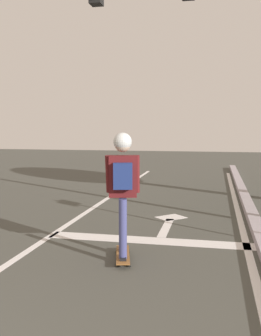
{
  "coord_description": "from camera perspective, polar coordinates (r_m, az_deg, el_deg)",
  "views": [
    {
      "loc": [
        2.66,
        -0.6,
        1.9
      ],
      "look_at": [
        1.0,
        7.13,
        1.07
      ],
      "focal_mm": 42.33,
      "sensor_mm": 36.0,
      "label": 1
    }
  ],
  "objects": [
    {
      "name": "stop_bar",
      "position": [
        6.73,
        2.69,
        -10.36
      ],
      "size": [
        3.45,
        0.4,
        0.01
      ],
      "primitive_type": "cube",
      "color": "silver",
      "rests_on": "ground"
    },
    {
      "name": "lane_arrow_head",
      "position": [
        8.4,
        5.86,
        -7.07
      ],
      "size": [
        0.71,
        0.71,
        0.01
      ],
      "primitive_type": "cube",
      "rotation": [
        0.0,
        0.0,
        0.79
      ],
      "color": "silver",
      "rests_on": "ground"
    },
    {
      "name": "lane_arrow_stem",
      "position": [
        7.58,
        5.14,
        -8.5
      ],
      "size": [
        0.16,
        1.4,
        0.01
      ],
      "primitive_type": "cube",
      "color": "silver",
      "rests_on": "ground"
    },
    {
      "name": "lane_line_curbside",
      "position": [
        6.88,
        16.27,
        -10.23
      ],
      "size": [
        0.12,
        20.0,
        0.01
      ],
      "primitive_type": "cube",
      "color": "silver",
      "rests_on": "ground"
    },
    {
      "name": "lane_line_center",
      "position": [
        7.4,
        -10.47,
        -8.94
      ],
      "size": [
        0.12,
        20.0,
        0.01
      ],
      "primitive_type": "cube",
      "color": "silver",
      "rests_on": "ground"
    },
    {
      "name": "traffic_signal_mast",
      "position": [
        8.11,
        10.53,
        19.63
      ],
      "size": [
        5.54,
        0.34,
        5.21
      ],
      "color": "#4F5858",
      "rests_on": "ground"
    },
    {
      "name": "skater",
      "position": [
        5.52,
        -1.13,
        -1.35
      ],
      "size": [
        0.47,
        0.63,
        1.73
      ],
      "color": "#404479",
      "rests_on": "skateboard"
    },
    {
      "name": "skateboard",
      "position": [
        5.78,
        -1.11,
        -12.41
      ],
      "size": [
        0.38,
        0.86,
        0.09
      ],
      "color": "brown",
      "rests_on": "ground"
    }
  ]
}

